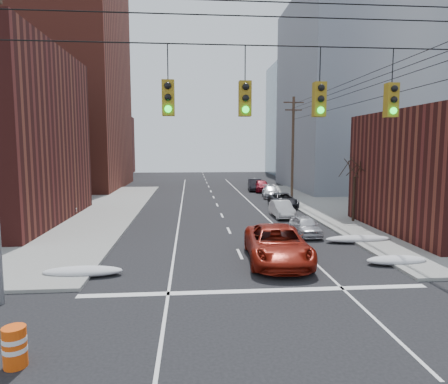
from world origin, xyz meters
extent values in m
cube|color=maroon|center=(-24.00, 48.00, 15.00)|extent=(24.00, 20.00, 30.00)
cube|color=#4C1917|center=(-26.00, 74.00, 6.00)|extent=(22.00, 18.00, 12.00)
cube|color=gray|center=(22.00, 44.00, 12.50)|extent=(22.00, 20.00, 25.00)
cube|color=gray|center=(24.00, 70.00, 11.00)|extent=(20.00, 18.00, 22.00)
cylinder|color=#473323|center=(8.50, 34.00, 5.50)|extent=(0.28, 0.28, 11.00)
cube|color=#473323|center=(8.50, 34.00, 10.40)|extent=(2.20, 0.12, 0.12)
cube|color=#473323|center=(8.50, 34.00, 9.60)|extent=(1.80, 0.12, 0.12)
cylinder|color=black|center=(0.00, 3.00, 8.60)|extent=(17.00, 0.04, 0.04)
cylinder|color=black|center=(-3.20, 3.00, 8.10)|extent=(0.03, 0.03, 1.00)
cube|color=olive|center=(-3.20, 3.00, 7.10)|extent=(0.35, 0.30, 1.00)
sphere|color=black|center=(-3.20, 2.83, 7.42)|extent=(0.20, 0.20, 0.20)
sphere|color=black|center=(-3.20, 2.83, 7.10)|extent=(0.20, 0.20, 0.20)
sphere|color=#0CE526|center=(-3.20, 2.83, 6.78)|extent=(0.20, 0.20, 0.20)
cylinder|color=black|center=(-1.00, 3.00, 8.10)|extent=(0.03, 0.03, 1.00)
cube|color=olive|center=(-1.00, 3.00, 7.10)|extent=(0.35, 0.30, 1.00)
sphere|color=black|center=(-1.00, 2.83, 7.42)|extent=(0.20, 0.20, 0.20)
sphere|color=black|center=(-1.00, 2.83, 7.10)|extent=(0.20, 0.20, 0.20)
sphere|color=#0CE526|center=(-1.00, 2.83, 6.78)|extent=(0.20, 0.20, 0.20)
cylinder|color=black|center=(1.20, 3.00, 8.10)|extent=(0.03, 0.03, 1.00)
cube|color=olive|center=(1.20, 3.00, 7.10)|extent=(0.35, 0.30, 1.00)
sphere|color=black|center=(1.20, 2.83, 7.42)|extent=(0.20, 0.20, 0.20)
sphere|color=black|center=(1.20, 2.83, 7.10)|extent=(0.20, 0.20, 0.20)
sphere|color=#0CE526|center=(1.20, 2.83, 6.78)|extent=(0.20, 0.20, 0.20)
cylinder|color=black|center=(3.40, 3.00, 8.10)|extent=(0.03, 0.03, 1.00)
cube|color=olive|center=(3.40, 3.00, 7.10)|extent=(0.35, 0.30, 1.00)
sphere|color=black|center=(3.40, 2.83, 7.42)|extent=(0.20, 0.20, 0.20)
sphere|color=black|center=(3.40, 2.83, 7.10)|extent=(0.20, 0.20, 0.20)
sphere|color=#0CE526|center=(3.40, 2.83, 6.78)|extent=(0.20, 0.20, 0.20)
cylinder|color=black|center=(9.60, 20.00, 1.75)|extent=(0.20, 0.20, 3.50)
cylinder|color=black|center=(9.98, 20.12, 4.07)|extent=(0.27, 0.82, 1.19)
cylinder|color=black|center=(9.82, 20.57, 4.16)|extent=(1.17, 0.54, 1.38)
cylinder|color=black|center=(9.17, 20.74, 4.19)|extent=(1.44, 1.00, 1.48)
cylinder|color=black|center=(9.20, 20.06, 4.07)|extent=(0.17, 0.84, 1.19)
cylinder|color=black|center=(9.15, 19.58, 4.16)|extent=(0.82, 0.99, 1.40)
cylinder|color=black|center=(9.66, 19.15, 4.19)|extent=(1.74, 0.21, 1.43)
cylinder|color=black|center=(9.93, 19.77, 4.07)|extent=(0.48, 0.73, 1.20)
ellipsoid|color=silver|center=(-7.40, 9.00, 0.21)|extent=(3.50, 1.08, 0.42)
ellipsoid|color=silver|center=(7.40, 9.50, 0.21)|extent=(3.00, 1.08, 0.42)
ellipsoid|color=silver|center=(7.40, 14.00, 0.21)|extent=(4.00, 1.08, 0.42)
imported|color=maroon|center=(1.69, 10.51, 0.88)|extent=(3.31, 6.49, 1.76)
imported|color=silver|center=(4.80, 16.17, 0.61)|extent=(1.50, 3.62, 1.23)
imported|color=silver|center=(4.80, 22.88, 0.66)|extent=(1.41, 4.01, 1.32)
imported|color=black|center=(6.19, 28.29, 0.65)|extent=(2.29, 4.76, 1.31)
imported|color=#B4B5BA|center=(6.40, 35.23, 0.65)|extent=(2.34, 4.67, 1.30)
imported|color=maroon|center=(6.40, 41.07, 0.76)|extent=(2.00, 4.53, 1.52)
imported|color=black|center=(5.75, 42.44, 0.76)|extent=(2.04, 4.77, 1.53)
imported|color=white|center=(-14.32, 24.38, 0.89)|extent=(4.68, 2.24, 1.48)
imported|color=#B6B6BB|center=(-14.87, 26.29, 0.82)|extent=(5.21, 3.20, 1.35)
cylinder|color=#E84B0C|center=(-7.20, 1.62, 0.54)|extent=(0.75, 0.75, 1.08)
cylinder|color=white|center=(-7.20, 1.62, 0.75)|extent=(0.77, 0.77, 0.13)
cylinder|color=white|center=(-7.20, 1.62, 0.48)|extent=(0.77, 0.77, 0.13)
camera|label=1|loc=(-2.60, -8.66, 5.74)|focal=32.00mm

